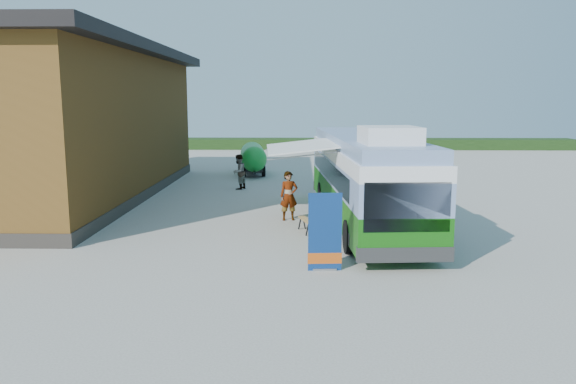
{
  "coord_description": "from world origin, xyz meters",
  "views": [
    {
      "loc": [
        1.02,
        -17.75,
        4.85
      ],
      "look_at": [
        0.58,
        3.1,
        1.4
      ],
      "focal_mm": 35.0,
      "sensor_mm": 36.0,
      "label": 1
    }
  ],
  "objects_px": {
    "slurry_tanker": "(253,157)",
    "bus": "(365,176)",
    "person_b": "(239,172)",
    "banner": "(325,239)",
    "person_a": "(289,196)",
    "picnic_table": "(321,215)"
  },
  "relations": [
    {
      "from": "bus",
      "to": "slurry_tanker",
      "type": "height_order",
      "value": "bus"
    },
    {
      "from": "bus",
      "to": "person_a",
      "type": "relative_size",
      "value": 6.62
    },
    {
      "from": "bus",
      "to": "slurry_tanker",
      "type": "xyz_separation_m",
      "value": [
        -5.58,
        14.61,
        -0.77
      ]
    },
    {
      "from": "person_b",
      "to": "slurry_tanker",
      "type": "height_order",
      "value": "slurry_tanker"
    },
    {
      "from": "bus",
      "to": "person_b",
      "type": "bearing_deg",
      "value": 120.58
    },
    {
      "from": "person_a",
      "to": "slurry_tanker",
      "type": "distance_m",
      "value": 14.23
    },
    {
      "from": "slurry_tanker",
      "to": "bus",
      "type": "bearing_deg",
      "value": -75.81
    },
    {
      "from": "banner",
      "to": "slurry_tanker",
      "type": "height_order",
      "value": "banner"
    },
    {
      "from": "bus",
      "to": "person_b",
      "type": "height_order",
      "value": "bus"
    },
    {
      "from": "bus",
      "to": "person_a",
      "type": "distance_m",
      "value": 3.17
    },
    {
      "from": "person_a",
      "to": "slurry_tanker",
      "type": "bearing_deg",
      "value": 88.48
    },
    {
      "from": "picnic_table",
      "to": "person_a",
      "type": "height_order",
      "value": "person_a"
    },
    {
      "from": "banner",
      "to": "slurry_tanker",
      "type": "xyz_separation_m",
      "value": [
        -3.76,
        20.77,
        0.22
      ]
    },
    {
      "from": "picnic_table",
      "to": "slurry_tanker",
      "type": "bearing_deg",
      "value": 88.69
    },
    {
      "from": "person_b",
      "to": "bus",
      "type": "bearing_deg",
      "value": 58.02
    },
    {
      "from": "bus",
      "to": "person_a",
      "type": "bearing_deg",
      "value": 164.24
    },
    {
      "from": "bus",
      "to": "picnic_table",
      "type": "xyz_separation_m",
      "value": [
        -1.74,
        -1.36,
        -1.31
      ]
    },
    {
      "from": "bus",
      "to": "banner",
      "type": "height_order",
      "value": "bus"
    },
    {
      "from": "banner",
      "to": "picnic_table",
      "type": "relative_size",
      "value": 1.32
    },
    {
      "from": "person_a",
      "to": "bus",
      "type": "bearing_deg",
      "value": -23.84
    },
    {
      "from": "banner",
      "to": "person_b",
      "type": "bearing_deg",
      "value": 101.45
    },
    {
      "from": "banner",
      "to": "slurry_tanker",
      "type": "distance_m",
      "value": 21.11
    }
  ]
}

